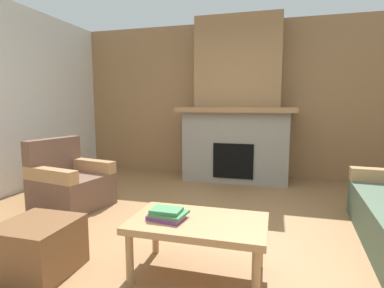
# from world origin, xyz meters

# --- Properties ---
(ground) EXTENTS (9.00, 9.00, 0.00)m
(ground) POSITION_xyz_m (0.00, 0.00, 0.00)
(ground) COLOR olive
(wall_back_wood_panel) EXTENTS (6.00, 0.12, 2.70)m
(wall_back_wood_panel) POSITION_xyz_m (0.00, 3.00, 1.35)
(wall_back_wood_panel) COLOR #997047
(wall_back_wood_panel) RESTS_ON ground
(fireplace) EXTENTS (1.90, 0.82, 2.70)m
(fireplace) POSITION_xyz_m (0.00, 2.62, 1.16)
(fireplace) COLOR gray
(fireplace) RESTS_ON ground
(armchair) EXTENTS (0.89, 0.89, 0.85)m
(armchair) POSITION_xyz_m (-1.82, 0.62, 0.29)
(armchair) COLOR brown
(armchair) RESTS_ON ground
(coffee_table) EXTENTS (1.00, 0.60, 0.43)m
(coffee_table) POSITION_xyz_m (0.11, -0.45, 0.38)
(coffee_table) COLOR tan
(coffee_table) RESTS_ON ground
(ottoman) EXTENTS (0.52, 0.52, 0.40)m
(ottoman) POSITION_xyz_m (-1.07, -0.74, 0.20)
(ottoman) COLOR brown
(ottoman) RESTS_ON ground
(book_stack_near_edge) EXTENTS (0.29, 0.25, 0.08)m
(book_stack_near_edge) POSITION_xyz_m (-0.12, -0.50, 0.47)
(book_stack_near_edge) COLOR #7A3D84
(book_stack_near_edge) RESTS_ON coffee_table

